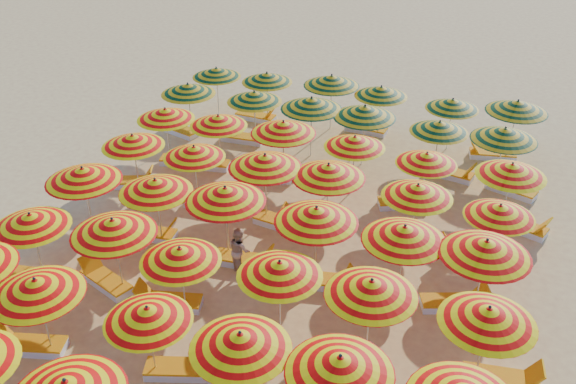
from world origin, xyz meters
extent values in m
plane|color=#F4C86C|center=(0.00, 0.00, 0.00)|extent=(120.00, 120.00, 0.00)
sphere|color=black|center=(-1.19, -8.47, 2.35)|extent=(0.08, 0.08, 0.08)
cylinder|color=silver|center=(-3.73, -6.14, 1.10)|extent=(0.04, 0.04, 2.20)
cone|color=#EE6700|center=(-3.73, -6.14, 2.05)|extent=(2.66, 2.66, 0.42)
sphere|color=black|center=(-3.73, -6.14, 2.29)|extent=(0.07, 0.07, 0.07)
cylinder|color=silver|center=(-0.99, -5.91, 1.00)|extent=(0.04, 0.04, 2.00)
cone|color=#EE6700|center=(-0.99, -5.91, 1.86)|extent=(2.41, 2.41, 0.38)
sphere|color=black|center=(-0.99, -5.91, 2.08)|extent=(0.07, 0.07, 0.07)
cylinder|color=silver|center=(1.33, -6.14, 1.08)|extent=(0.04, 0.04, 2.17)
cone|color=#EE6700|center=(1.33, -6.14, 2.02)|extent=(2.71, 2.71, 0.41)
sphere|color=black|center=(1.33, -6.14, 2.26)|extent=(0.07, 0.07, 0.07)
cone|color=#EE6700|center=(3.45, -6.12, 2.07)|extent=(2.56, 2.56, 0.42)
sphere|color=black|center=(3.45, -6.12, 2.31)|extent=(0.07, 0.07, 0.07)
cylinder|color=silver|center=(-5.79, -3.79, 1.05)|extent=(0.04, 0.04, 2.10)
cone|color=#EE6700|center=(-5.79, -3.79, 1.96)|extent=(2.59, 2.59, 0.40)
sphere|color=black|center=(-5.79, -3.79, 2.19)|extent=(0.07, 0.07, 0.07)
cylinder|color=silver|center=(-3.38, -3.51, 1.14)|extent=(0.04, 0.04, 2.27)
cone|color=#EE6700|center=(-3.38, -3.51, 2.12)|extent=(2.59, 2.59, 0.43)
sphere|color=black|center=(-3.38, -3.51, 2.37)|extent=(0.08, 0.08, 0.08)
cylinder|color=silver|center=(-1.32, -3.77, 1.03)|extent=(0.04, 0.04, 2.06)
cone|color=#EE6700|center=(-1.32, -3.77, 1.92)|extent=(2.72, 2.72, 0.39)
sphere|color=black|center=(-1.32, -3.77, 2.15)|extent=(0.07, 0.07, 0.07)
cylinder|color=silver|center=(1.23, -3.52, 1.05)|extent=(0.04, 0.04, 2.11)
cone|color=#EE6700|center=(1.23, -3.52, 1.96)|extent=(2.23, 2.23, 0.40)
sphere|color=black|center=(1.23, -3.52, 2.20)|extent=(0.07, 0.07, 0.07)
cylinder|color=silver|center=(3.48, -3.58, 1.09)|extent=(0.04, 0.04, 2.19)
cone|color=#EE6700|center=(3.48, -3.58, 2.04)|extent=(2.44, 2.44, 0.42)
sphere|color=black|center=(3.48, -3.58, 2.28)|extent=(0.07, 0.07, 0.07)
cylinder|color=silver|center=(6.07, -3.61, 1.08)|extent=(0.04, 0.04, 2.16)
cone|color=#EE6700|center=(6.07, -3.61, 2.02)|extent=(2.48, 2.48, 0.41)
sphere|color=black|center=(6.07, -3.61, 2.26)|extent=(0.07, 0.07, 0.07)
cylinder|color=silver|center=(-5.77, -1.42, 1.14)|extent=(0.04, 0.04, 2.27)
cone|color=#EE6700|center=(-5.77, -1.42, 2.12)|extent=(2.56, 2.56, 0.43)
sphere|color=black|center=(-5.77, -1.42, 2.37)|extent=(0.08, 0.08, 0.08)
cylinder|color=silver|center=(-3.50, -1.15, 1.09)|extent=(0.04, 0.04, 2.18)
cone|color=#EE6700|center=(-3.50, -1.15, 2.03)|extent=(2.67, 2.67, 0.42)
sphere|color=black|center=(-3.50, -1.15, 2.27)|extent=(0.07, 0.07, 0.07)
cylinder|color=silver|center=(-1.30, -1.09, 1.15)|extent=(0.04, 0.04, 2.31)
cone|color=#EE6700|center=(-1.30, -1.09, 2.15)|extent=(2.39, 2.39, 0.44)
sphere|color=black|center=(-1.30, -1.09, 2.41)|extent=(0.08, 0.08, 0.08)
cylinder|color=silver|center=(1.42, -1.22, 1.15)|extent=(0.04, 0.04, 2.29)
cone|color=#EE6700|center=(1.42, -1.22, 2.14)|extent=(2.91, 2.91, 0.44)
sphere|color=black|center=(1.42, -1.22, 2.39)|extent=(0.08, 0.08, 0.08)
cylinder|color=silver|center=(3.78, -1.20, 1.11)|extent=(0.04, 0.04, 2.23)
cone|color=#EE6700|center=(3.78, -1.20, 2.08)|extent=(2.46, 2.46, 0.42)
sphere|color=black|center=(3.78, -1.20, 2.32)|extent=(0.07, 0.07, 0.07)
cylinder|color=silver|center=(5.80, -1.26, 1.15)|extent=(0.04, 0.04, 2.30)
cone|color=#EE6700|center=(5.80, -1.26, 2.14)|extent=(2.72, 2.72, 0.44)
sphere|color=black|center=(5.80, -1.26, 2.40)|extent=(0.08, 0.08, 0.08)
cylinder|color=silver|center=(-5.78, 1.33, 1.05)|extent=(0.04, 0.04, 2.10)
cone|color=#EE6700|center=(-5.78, 1.33, 1.96)|extent=(2.15, 2.15, 0.40)
sphere|color=black|center=(-5.78, 1.33, 2.20)|extent=(0.07, 0.07, 0.07)
cylinder|color=silver|center=(-3.55, 1.40, 1.02)|extent=(0.04, 0.04, 2.03)
cone|color=#EE6700|center=(-3.55, 1.40, 1.90)|extent=(2.56, 2.56, 0.39)
sphere|color=black|center=(-3.55, 1.40, 2.12)|extent=(0.07, 0.07, 0.07)
cylinder|color=silver|center=(-0.97, 1.12, 1.15)|extent=(0.04, 0.04, 2.31)
cone|color=#EE6700|center=(-0.97, 1.12, 2.15)|extent=(2.41, 2.41, 0.44)
sphere|color=black|center=(-0.97, 1.12, 2.41)|extent=(0.08, 0.08, 0.08)
cylinder|color=silver|center=(1.02, 1.26, 1.13)|extent=(0.04, 0.04, 2.26)
cone|color=#EE6700|center=(1.02, 1.26, 2.11)|extent=(2.91, 2.91, 0.43)
sphere|color=black|center=(1.02, 1.26, 2.36)|extent=(0.08, 0.08, 0.08)
cylinder|color=silver|center=(3.70, 1.27, 1.04)|extent=(0.04, 0.04, 2.09)
cone|color=#EE6700|center=(3.70, 1.27, 1.95)|extent=(2.17, 2.17, 0.40)
sphere|color=black|center=(3.70, 1.27, 2.18)|extent=(0.07, 0.07, 0.07)
cylinder|color=silver|center=(6.02, 1.12, 0.99)|extent=(0.04, 0.04, 1.98)
cone|color=#EE6700|center=(6.02, 1.12, 1.85)|extent=(2.60, 2.60, 0.38)
sphere|color=black|center=(6.02, 1.12, 2.07)|extent=(0.07, 0.07, 0.07)
cylinder|color=silver|center=(-5.83, 3.63, 1.05)|extent=(0.04, 0.04, 2.10)
cone|color=#EE6700|center=(-5.83, 3.63, 1.96)|extent=(2.38, 2.38, 0.40)
sphere|color=black|center=(-5.83, 3.63, 2.19)|extent=(0.07, 0.07, 0.07)
cylinder|color=silver|center=(-3.81, 3.80, 1.03)|extent=(0.04, 0.04, 2.07)
cone|color=#EE6700|center=(-3.81, 3.80, 1.93)|extent=(2.60, 2.60, 0.39)
sphere|color=black|center=(-3.81, 3.80, 2.16)|extent=(0.07, 0.07, 0.07)
cylinder|color=silver|center=(-1.31, 3.69, 1.13)|extent=(0.04, 0.04, 2.26)
cone|color=#EE6700|center=(-1.31, 3.69, 2.11)|extent=(2.74, 2.74, 0.43)
sphere|color=black|center=(-1.31, 3.69, 2.36)|extent=(0.08, 0.08, 0.08)
cylinder|color=silver|center=(1.18, 3.80, 1.03)|extent=(0.04, 0.04, 2.07)
cone|color=#EE6700|center=(1.18, 3.80, 1.93)|extent=(2.38, 2.38, 0.39)
sphere|color=black|center=(1.18, 3.80, 2.16)|extent=(0.07, 0.07, 0.07)
cylinder|color=silver|center=(3.61, 3.56, 0.99)|extent=(0.04, 0.04, 1.98)
cone|color=#EE6700|center=(3.61, 3.56, 1.85)|extent=(2.11, 2.11, 0.38)
sphere|color=black|center=(3.61, 3.56, 2.07)|extent=(0.07, 0.07, 0.07)
cylinder|color=silver|center=(6.19, 3.40, 1.07)|extent=(0.04, 0.04, 2.15)
cone|color=#EE6700|center=(6.19, 3.40, 2.00)|extent=(2.63, 2.63, 0.41)
sphere|color=black|center=(6.19, 3.40, 2.24)|extent=(0.07, 0.07, 0.07)
cylinder|color=silver|center=(-6.13, 5.98, 1.08)|extent=(0.04, 0.04, 2.15)
cone|color=#635908|center=(-6.13, 5.98, 2.01)|extent=(2.45, 2.45, 0.41)
sphere|color=black|center=(-6.13, 5.98, 2.25)|extent=(0.07, 0.07, 0.07)
cylinder|color=silver|center=(-3.41, 6.19, 1.06)|extent=(0.04, 0.04, 2.12)
cone|color=#635908|center=(-3.41, 6.19, 1.98)|extent=(2.81, 2.81, 0.40)
sphere|color=black|center=(-3.41, 6.19, 2.21)|extent=(0.07, 0.07, 0.07)
cylinder|color=silver|center=(-1.02, 5.91, 1.15)|extent=(0.04, 0.04, 2.30)
cone|color=#635908|center=(-1.02, 5.91, 2.15)|extent=(2.96, 2.96, 0.44)
sphere|color=black|center=(-1.02, 5.91, 2.40)|extent=(0.08, 0.08, 0.08)
cylinder|color=silver|center=(0.99, 5.89, 1.14)|extent=(0.04, 0.04, 2.28)
cone|color=#635908|center=(0.99, 5.89, 2.12)|extent=(2.58, 2.58, 0.43)
sphere|color=black|center=(0.99, 5.89, 2.37)|extent=(0.08, 0.08, 0.08)
cylinder|color=silver|center=(3.66, 5.95, 1.03)|extent=(0.04, 0.04, 2.06)
cone|color=#635908|center=(3.66, 5.95, 1.92)|extent=(2.12, 2.12, 0.39)
sphere|color=black|center=(3.66, 5.95, 2.15)|extent=(0.07, 0.07, 0.07)
cylinder|color=silver|center=(5.83, 5.74, 1.12)|extent=(0.04, 0.04, 2.24)
cone|color=#635908|center=(5.83, 5.74, 2.09)|extent=(2.41, 2.41, 0.43)
sphere|color=black|center=(5.83, 5.74, 2.34)|extent=(0.07, 0.07, 0.07)
cylinder|color=silver|center=(-5.99, 8.29, 1.02)|extent=(0.04, 0.04, 2.05)
cone|color=#635908|center=(-5.99, 8.29, 1.91)|extent=(2.20, 2.20, 0.39)
sphere|color=black|center=(-5.99, 8.29, 2.14)|extent=(0.07, 0.07, 0.07)
cylinder|color=silver|center=(-3.72, 8.32, 1.05)|extent=(0.04, 0.04, 2.10)
cone|color=#635908|center=(-3.72, 8.32, 1.96)|extent=(2.26, 2.26, 0.40)
sphere|color=black|center=(-3.72, 8.32, 2.19)|extent=(0.07, 0.07, 0.07)
cylinder|color=silver|center=(-1.00, 8.49, 1.13)|extent=(0.04, 0.04, 2.26)
cone|color=#635908|center=(-1.00, 8.49, 2.11)|extent=(2.67, 2.67, 0.43)
sphere|color=black|center=(-1.00, 8.49, 2.36)|extent=(0.08, 0.08, 0.08)
cylinder|color=silver|center=(1.04, 8.42, 1.05)|extent=(0.04, 0.04, 2.09)
cone|color=#635908|center=(1.04, 8.42, 1.95)|extent=(2.29, 2.29, 0.40)
sphere|color=black|center=(1.04, 8.42, 2.18)|extent=(0.07, 0.07, 0.07)
cylinder|color=silver|center=(3.82, 8.25, 1.01)|extent=(0.04, 0.04, 2.02)
cone|color=#635908|center=(3.82, 8.25, 1.89)|extent=(2.61, 2.61, 0.38)
sphere|color=black|center=(3.82, 8.25, 2.11)|extent=(0.07, 0.07, 0.07)
cylinder|color=silver|center=(6.12, 8.28, 1.13)|extent=(0.04, 0.04, 2.26)
cone|color=#635908|center=(6.12, 8.28, 2.11)|extent=(2.37, 2.37, 0.43)
sphere|color=black|center=(6.12, 8.28, 2.36)|extent=(0.08, 0.08, 0.08)
cube|color=white|center=(-4.28, -6.23, 0.10)|extent=(1.79, 1.02, 0.20)
cube|color=orange|center=(-4.28, -6.23, 0.23)|extent=(1.79, 1.02, 0.06)
cube|color=orange|center=(-4.95, -6.42, 0.45)|extent=(0.51, 0.66, 0.48)
cube|color=white|center=(-0.44, -5.68, 0.10)|extent=(1.80, 1.08, 0.20)
cube|color=orange|center=(-0.44, -5.68, 0.23)|extent=(1.80, 1.08, 0.06)
cube|color=orange|center=(0.23, -5.46, 0.45)|extent=(0.53, 0.66, 0.48)
cube|color=white|center=(-6.34, -4.04, 0.10)|extent=(1.77, 0.85, 0.20)
cube|color=orange|center=(-6.34, -4.04, 0.23)|extent=(1.77, 0.85, 0.06)
cube|color=white|center=(-3.93, -3.47, 0.10)|extent=(1.79, 1.16, 0.20)
cube|color=orange|center=(-3.93, -3.47, 0.23)|extent=(1.79, 1.16, 0.06)
cube|color=orange|center=(-4.59, -3.22, 0.45)|extent=(0.55, 0.67, 0.48)
cube|color=white|center=(-1.87, -3.65, 0.10)|extent=(1.79, 0.97, 0.20)
cube|color=orange|center=(-1.87, -3.65, 0.23)|extent=(1.79, 0.97, 0.06)
cube|color=orange|center=(-2.55, -3.81, 0.45)|extent=(0.49, 0.65, 0.48)
cube|color=white|center=(6.62, -3.48, 0.10)|extent=(1.76, 0.80, 0.20)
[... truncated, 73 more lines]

